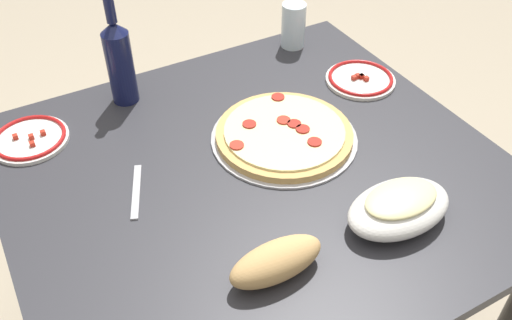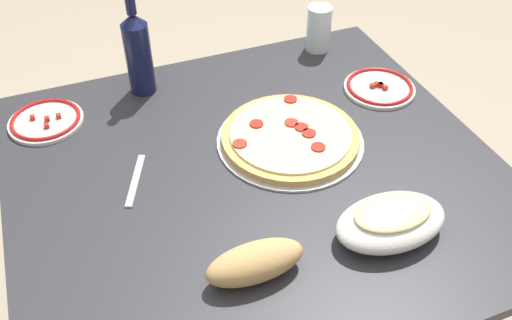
% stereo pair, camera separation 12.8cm
% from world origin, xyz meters
% --- Properties ---
extents(dining_table, '(1.12, 1.04, 0.72)m').
position_xyz_m(dining_table, '(0.00, 0.00, 0.61)').
color(dining_table, '#2D2D33').
rests_on(dining_table, ground).
extents(pepperoni_pizza, '(0.36, 0.36, 0.03)m').
position_xyz_m(pepperoni_pizza, '(0.12, 0.06, 0.74)').
color(pepperoni_pizza, '#B7B7BC').
rests_on(pepperoni_pizza, dining_table).
extents(baked_pasta_dish, '(0.24, 0.15, 0.08)m').
position_xyz_m(baked_pasta_dish, '(0.18, -0.28, 0.76)').
color(baked_pasta_dish, white).
rests_on(baked_pasta_dish, dining_table).
extents(wine_bottle, '(0.07, 0.07, 0.30)m').
position_xyz_m(wine_bottle, '(-0.17, 0.42, 0.84)').
color(wine_bottle, '#141942').
rests_on(wine_bottle, dining_table).
extents(water_glass, '(0.07, 0.07, 0.14)m').
position_xyz_m(water_glass, '(0.38, 0.44, 0.79)').
color(water_glass, silver).
rests_on(water_glass, dining_table).
extents(side_plate_near, '(0.20, 0.20, 0.02)m').
position_xyz_m(side_plate_near, '(0.44, 0.18, 0.73)').
color(side_plate_near, white).
rests_on(side_plate_near, dining_table).
extents(side_plate_far, '(0.19, 0.19, 0.02)m').
position_xyz_m(side_plate_far, '(-0.44, 0.36, 0.73)').
color(side_plate_far, white).
rests_on(side_plate_far, dining_table).
extents(bread_loaf, '(0.20, 0.08, 0.07)m').
position_xyz_m(bread_loaf, '(-0.11, -0.28, 0.76)').
color(bread_loaf, tan).
rests_on(bread_loaf, dining_table).
extents(fork_left, '(0.08, 0.16, 0.00)m').
position_xyz_m(fork_left, '(-0.27, 0.07, 0.72)').
color(fork_left, '#B7B7BC').
rests_on(fork_left, dining_table).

